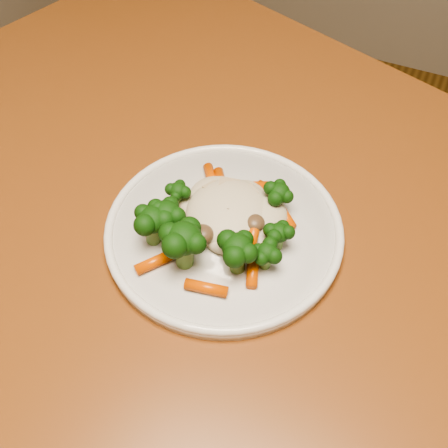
# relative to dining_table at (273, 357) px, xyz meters

# --- Properties ---
(dining_table) EXTENTS (1.54, 1.26, 0.75)m
(dining_table) POSITION_rel_dining_table_xyz_m (0.00, 0.00, 0.00)
(dining_table) COLOR brown
(dining_table) RESTS_ON ground
(plate) EXTENTS (0.26, 0.26, 0.01)m
(plate) POSITION_rel_dining_table_xyz_m (-0.09, 0.07, 0.09)
(plate) COLOR white
(plate) RESTS_ON dining_table
(meal) EXTENTS (0.17, 0.17, 0.05)m
(meal) POSITION_rel_dining_table_xyz_m (-0.10, 0.06, 0.12)
(meal) COLOR beige
(meal) RESTS_ON plate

